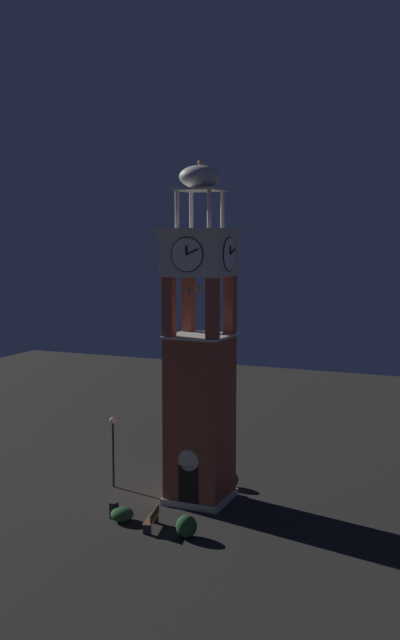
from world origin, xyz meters
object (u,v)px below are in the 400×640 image
lamp_post (113,439)px  trash_bin (114,510)px  clock_tower (200,368)px  park_bench (152,519)px

lamp_post → trash_bin: bearing=-59.8°
clock_tower → lamp_post: bearing=-179.6°
park_bench → lamp_post: bearing=136.8°
clock_tower → park_bench: (-0.56, -4.41, -6.59)m
park_bench → lamp_post: 6.77m
clock_tower → park_bench: clock_tower is taller
park_bench → trash_bin: park_bench is taller
park_bench → trash_bin: 2.42m
park_bench → lamp_post: (-4.66, 4.37, 2.25)m
trash_bin → park_bench: bearing=-10.9°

